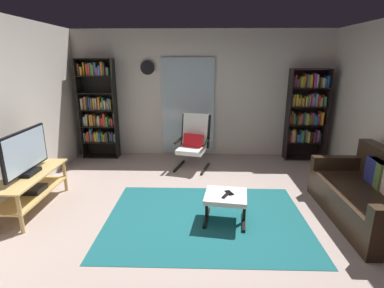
{
  "coord_description": "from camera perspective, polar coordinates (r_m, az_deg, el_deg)",
  "views": [
    {
      "loc": [
        -0.04,
        -3.32,
        2.01
      ],
      "look_at": [
        -0.15,
        0.74,
        0.84
      ],
      "focal_mm": 27.51,
      "sensor_mm": 36.0,
      "label": 1
    }
  ],
  "objects": [
    {
      "name": "ground_plane",
      "position": [
        3.88,
        2.01,
        -15.12
      ],
      "size": [
        7.02,
        7.02,
        0.0
      ],
      "primitive_type": "plane",
      "color": "#AE998F"
    },
    {
      "name": "wall_back",
      "position": [
        6.26,
        2.0,
        9.57
      ],
      "size": [
        5.6,
        0.06,
        2.6
      ],
      "primitive_type": "cube",
      "color": "beige",
      "rests_on": "ground"
    },
    {
      "name": "glass_door_panel",
      "position": [
        6.23,
        -0.8,
        7.23
      ],
      "size": [
        1.1,
        0.01,
        2.0
      ],
      "primitive_type": "cube",
      "color": "silver"
    },
    {
      "name": "area_rug",
      "position": [
        3.97,
        2.72,
        -14.28
      ],
      "size": [
        2.58,
        1.9,
        0.01
      ],
      "primitive_type": "cube",
      "color": "#1A5D62",
      "rests_on": "ground"
    },
    {
      "name": "tv_stand",
      "position": [
        4.63,
        -28.74,
        -7.11
      ],
      "size": [
        0.49,
        1.29,
        0.52
      ],
      "color": "tan",
      "rests_on": "ground"
    },
    {
      "name": "television",
      "position": [
        4.48,
        -29.54,
        -1.62
      ],
      "size": [
        0.2,
        0.97,
        0.61
      ],
      "color": "black",
      "rests_on": "tv_stand"
    },
    {
      "name": "bookshelf_near_tv",
      "position": [
        6.39,
        -17.71,
        6.53
      ],
      "size": [
        0.72,
        0.3,
        2.03
      ],
      "color": "black",
      "rests_on": "ground"
    },
    {
      "name": "bookshelf_near_sofa",
      "position": [
        6.4,
        21.3,
        5.93
      ],
      "size": [
        0.76,
        0.3,
        1.84
      ],
      "color": "black",
      "rests_on": "ground"
    },
    {
      "name": "leather_sofa",
      "position": [
        4.46,
        31.62,
        -8.79
      ],
      "size": [
        0.86,
        1.73,
        0.86
      ],
      "color": "#312114",
      "rests_on": "ground"
    },
    {
      "name": "lounge_armchair",
      "position": [
        5.58,
        0.31,
        0.77
      ],
      "size": [
        0.7,
        0.77,
        1.02
      ],
      "color": "black",
      "rests_on": "ground"
    },
    {
      "name": "ottoman",
      "position": [
        3.8,
        6.55,
        -10.55
      ],
      "size": [
        0.58,
        0.55,
        0.38
      ],
      "color": "white",
      "rests_on": "ground"
    },
    {
      "name": "tv_remote",
      "position": [
        3.71,
        6.5,
        -9.92
      ],
      "size": [
        0.11,
        0.15,
        0.02
      ],
      "primitive_type": "cube",
      "rotation": [
        0.0,
        0.0,
        -0.51
      ],
      "color": "black",
      "rests_on": "ottoman"
    },
    {
      "name": "cell_phone",
      "position": [
        3.8,
        7.24,
        -9.37
      ],
      "size": [
        0.12,
        0.16,
        0.01
      ],
      "primitive_type": "cube",
      "rotation": [
        0.0,
        0.0,
        0.4
      ],
      "color": "black",
      "rests_on": "ottoman"
    },
    {
      "name": "wall_clock",
      "position": [
        6.24,
        -8.62,
        14.45
      ],
      "size": [
        0.29,
        0.03,
        0.29
      ],
      "color": "silver"
    }
  ]
}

